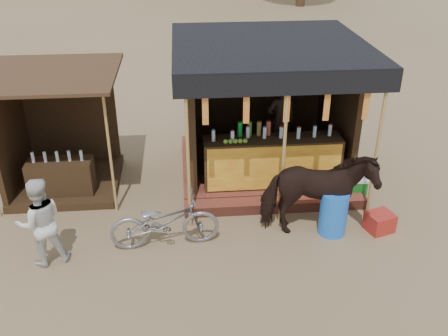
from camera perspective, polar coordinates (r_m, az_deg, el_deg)
name	(u,v)px	position (r m, az deg, el deg)	size (l,w,h in m)	color
ground	(233,282)	(7.72, 1.08, -12.90)	(120.00, 120.00, 0.00)	#846B4C
main_stall	(266,128)	(10.13, 4.88, 4.56)	(3.60, 3.61, 2.78)	brown
secondary_stall	(55,147)	(10.27, -18.77, 2.33)	(2.40, 2.40, 2.38)	#332312
cow	(317,195)	(8.42, 10.59, -3.03)	(0.84, 1.83, 1.55)	black
motorbike	(165,221)	(8.22, -6.80, -6.07)	(0.62, 1.78, 0.94)	gray
bystander	(40,222)	(8.16, -20.25, -5.84)	(0.72, 0.56, 1.48)	silver
blue_barrel	(333,213)	(8.71, 12.39, -5.03)	(0.47, 0.47, 0.80)	blue
red_crate	(380,222)	(9.10, 17.36, -5.91)	(0.43, 0.38, 0.33)	#A0221A
cooler	(348,186)	(9.91, 14.03, -1.98)	(0.68, 0.50, 0.46)	#16661C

